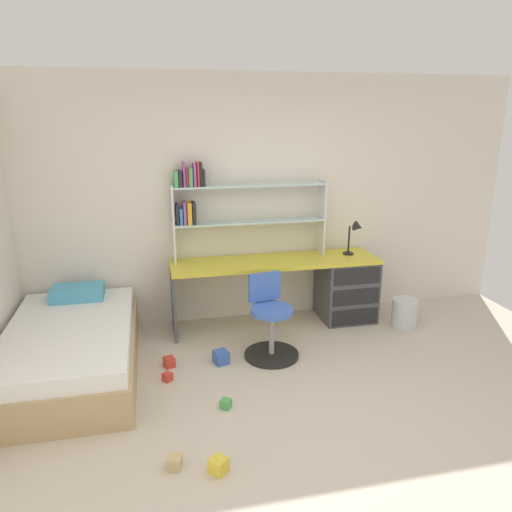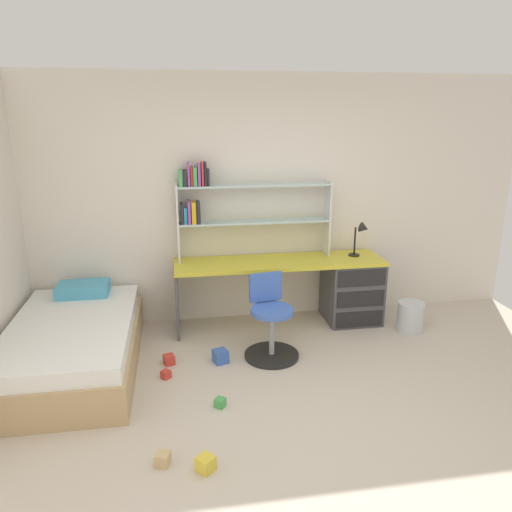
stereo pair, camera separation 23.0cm
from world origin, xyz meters
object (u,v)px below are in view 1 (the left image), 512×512
toy_block_red_4 (169,362)px  waste_bin (405,313)px  toy_block_blue_2 (221,357)px  toy_block_green_3 (226,404)px  desk_lamp (356,232)px  toy_block_yellow_0 (219,465)px  toy_block_red_5 (168,377)px  bed_platform (71,350)px  swivel_chair (270,325)px  desk (328,284)px  bookshelf_hutch (225,203)px  toy_block_natural_1 (175,462)px

toy_block_red_4 → waste_bin: bearing=7.3°
toy_block_blue_2 → toy_block_green_3: size_ratio=1.67×
desk_lamp → toy_block_blue_2: desk_lamp is taller
waste_bin → toy_block_red_4: size_ratio=3.41×
desk_lamp → toy_block_yellow_0: desk_lamp is taller
desk_lamp → toy_block_red_5: (-2.11, -0.95, -0.95)m
desk_lamp → toy_block_red_5: 2.51m
bed_platform → toy_block_yellow_0: size_ratio=18.36×
swivel_chair → toy_block_red_4: bearing=-178.8°
desk_lamp → toy_block_blue_2: (-1.61, -0.75, -0.93)m
toy_block_blue_2 → desk_lamp: bearing=25.0°
bed_platform → waste_bin: 3.38m
toy_block_yellow_0 → toy_block_red_4: 1.46m
desk → desk_lamp: desk_lamp is taller
bookshelf_hutch → waste_bin: size_ratio=5.17×
bookshelf_hutch → toy_block_yellow_0: bearing=-100.7°
toy_block_natural_1 → bed_platform: bearing=119.9°
bookshelf_hutch → toy_block_natural_1: bookshelf_hutch is taller
waste_bin → toy_block_blue_2: (-2.06, -0.37, -0.10)m
toy_block_red_4 → toy_block_red_5: size_ratio=1.28×
desk → toy_block_red_4: desk is taller
swivel_chair → toy_block_natural_1: swivel_chair is taller
bed_platform → toy_block_red_5: bed_platform is taller
toy_block_yellow_0 → toy_block_red_4: (-0.25, 1.44, -0.00)m
toy_block_natural_1 → toy_block_green_3: toy_block_natural_1 is taller
swivel_chair → toy_block_natural_1: (-0.99, -1.37, -0.27)m
bookshelf_hutch → toy_block_red_4: bearing=-128.2°
bed_platform → desk_lamp: bearing=12.4°
desk_lamp → toy_block_red_5: bearing=-155.7°
desk_lamp → toy_block_red_4: desk_lamp is taller
bed_platform → desk: bearing=13.6°
desk → toy_block_green_3: 2.04m
bookshelf_hutch → swivel_chair: bookshelf_hutch is taller
toy_block_yellow_0 → toy_block_red_5: bearing=102.8°
desk → toy_block_red_4: bearing=-158.6°
desk → toy_block_red_5: size_ratio=30.89×
toy_block_natural_1 → toy_block_green_3: (0.43, 0.59, -0.01)m
bookshelf_hutch → toy_block_red_4: (-0.68, -0.87, -1.30)m
toy_block_yellow_0 → toy_block_red_4: bearing=99.7°
bed_platform → toy_block_blue_2: (1.31, -0.11, -0.17)m
bookshelf_hutch → toy_block_blue_2: 1.58m
desk_lamp → bookshelf_hutch: bearing=173.7°
desk → toy_block_yellow_0: size_ratio=21.79×
bookshelf_hutch → bed_platform: bearing=-152.3°
bed_platform → toy_block_yellow_0: bed_platform is taller
bookshelf_hutch → bed_platform: bookshelf_hutch is taller
desk → bookshelf_hutch: bearing=171.5°
waste_bin → toy_block_green_3: bearing=-153.2°
desk → toy_block_green_3: bearing=-133.6°
toy_block_red_5 → bookshelf_hutch: bearing=57.5°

